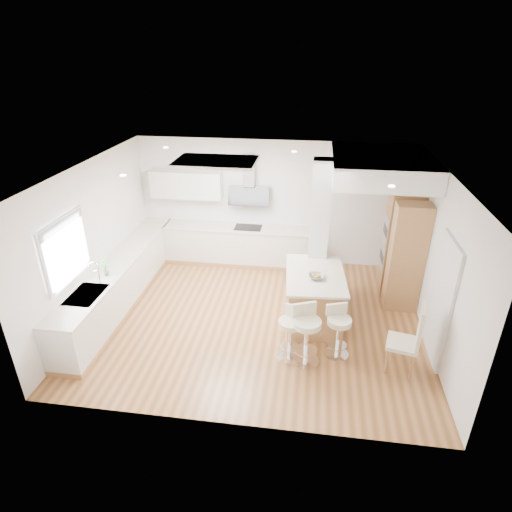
% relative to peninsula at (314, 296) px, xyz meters
% --- Properties ---
extents(ground, '(6.00, 6.00, 0.00)m').
position_rel_peninsula_xyz_m(ground, '(-1.03, -0.16, -0.48)').
color(ground, '#A76E3E').
rests_on(ground, ground).
extents(ceiling, '(6.00, 5.00, 0.02)m').
position_rel_peninsula_xyz_m(ceiling, '(-1.03, -0.16, -0.48)').
color(ceiling, white).
rests_on(ceiling, ground).
extents(wall_back, '(6.00, 0.04, 2.80)m').
position_rel_peninsula_xyz_m(wall_back, '(-1.03, 2.34, 0.92)').
color(wall_back, silver).
rests_on(wall_back, ground).
extents(wall_left, '(0.04, 5.00, 2.80)m').
position_rel_peninsula_xyz_m(wall_left, '(-4.03, -0.16, 0.92)').
color(wall_left, silver).
rests_on(wall_left, ground).
extents(wall_right, '(0.04, 5.00, 2.80)m').
position_rel_peninsula_xyz_m(wall_right, '(1.97, -0.16, 0.92)').
color(wall_right, silver).
rests_on(wall_right, ground).
extents(skylight, '(4.10, 2.10, 0.06)m').
position_rel_peninsula_xyz_m(skylight, '(-1.82, 0.44, 2.29)').
color(skylight, silver).
rests_on(skylight, ground).
extents(window_left, '(0.06, 1.28, 1.07)m').
position_rel_peninsula_xyz_m(window_left, '(-3.99, -1.06, 1.22)').
color(window_left, white).
rests_on(window_left, ground).
extents(doorway_right, '(0.05, 1.00, 2.10)m').
position_rel_peninsula_xyz_m(doorway_right, '(1.94, -0.76, 0.52)').
color(doorway_right, '#433C34').
rests_on(doorway_right, ground).
extents(counter_left, '(0.63, 4.50, 1.35)m').
position_rel_peninsula_xyz_m(counter_left, '(-3.73, 0.07, -0.02)').
color(counter_left, '#B4824D').
rests_on(counter_left, ground).
extents(counter_back, '(3.62, 0.63, 2.50)m').
position_rel_peninsula_xyz_m(counter_back, '(-1.95, 2.07, 0.22)').
color(counter_back, '#B4824D').
rests_on(counter_back, ground).
extents(pillar, '(0.35, 0.35, 2.80)m').
position_rel_peninsula_xyz_m(pillar, '(0.02, 0.79, 0.92)').
color(pillar, silver).
rests_on(pillar, ground).
extents(soffit, '(1.78, 2.20, 0.40)m').
position_rel_peninsula_xyz_m(soffit, '(1.07, 1.24, 2.12)').
color(soffit, white).
rests_on(soffit, ground).
extents(oven_column, '(0.63, 1.21, 2.10)m').
position_rel_peninsula_xyz_m(oven_column, '(1.65, 1.07, 0.57)').
color(oven_column, '#B4824D').
rests_on(oven_column, ground).
extents(peninsula, '(1.14, 1.62, 1.01)m').
position_rel_peninsula_xyz_m(peninsula, '(0.00, 0.00, 0.00)').
color(peninsula, '#B4824D').
rests_on(peninsula, ground).
extents(bar_stool_a, '(0.53, 0.53, 0.90)m').
position_rel_peninsula_xyz_m(bar_stool_a, '(-0.34, -1.15, 0.03)').
color(bar_stool_a, white).
rests_on(bar_stool_a, ground).
extents(bar_stool_b, '(0.59, 0.59, 1.01)m').
position_rel_peninsula_xyz_m(bar_stool_b, '(-0.10, -1.23, 0.09)').
color(bar_stool_b, white).
rests_on(bar_stool_b, ground).
extents(bar_stool_c, '(0.52, 0.52, 0.90)m').
position_rel_peninsula_xyz_m(bar_stool_c, '(0.40, -0.99, 0.03)').
color(bar_stool_c, white).
rests_on(bar_stool_c, ground).
extents(dining_chair, '(0.56, 0.56, 1.19)m').
position_rel_peninsula_xyz_m(dining_chair, '(1.47, -1.22, 0.16)').
color(dining_chair, beige).
rests_on(dining_chair, ground).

